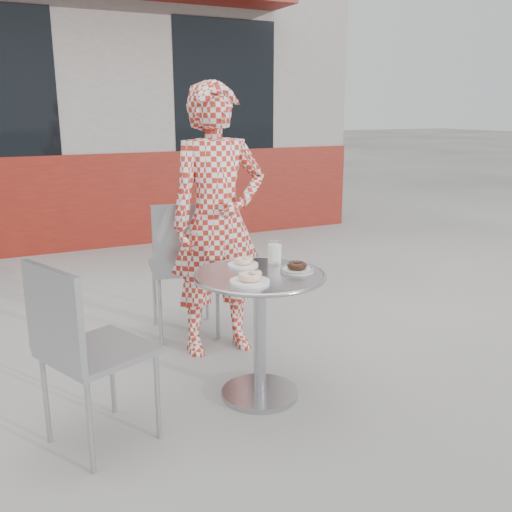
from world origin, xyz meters
name	(u,v)px	position (x,y,z in m)	size (l,w,h in m)	color
ground	(254,392)	(0.00, 0.00, 0.00)	(60.00, 60.00, 0.00)	#AAA7A2
storefront	(69,106)	(0.00, 5.56, 1.49)	(6.02, 4.55, 3.00)	gray
bistro_table	(260,305)	(0.01, -0.05, 0.50)	(0.66, 0.66, 0.67)	silver
chair_far	(185,293)	(-0.05, 0.94, 0.28)	(0.50, 0.51, 0.90)	#A0A2A7
chair_left	(99,388)	(-0.82, -0.11, 0.26)	(0.53, 0.53, 0.85)	#A0A2A7
seated_person	(218,221)	(0.06, 0.61, 0.81)	(0.59, 0.39, 1.61)	#AA251A
plate_far	(243,262)	(0.00, 0.12, 0.68)	(0.16, 0.16, 0.04)	white
plate_near	(250,279)	(-0.10, -0.16, 0.69)	(0.19, 0.19, 0.05)	white
plate_checker	(297,268)	(0.20, -0.09, 0.68)	(0.17, 0.17, 0.04)	white
milk_cup	(275,253)	(0.16, 0.09, 0.72)	(0.08, 0.08, 0.12)	white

